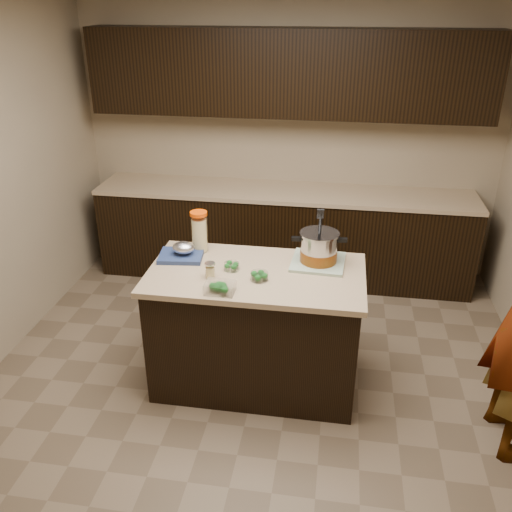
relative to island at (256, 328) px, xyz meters
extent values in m
plane|color=brown|center=(0.00, 0.00, -0.45)|extent=(4.00, 4.00, 0.00)
cube|color=tan|center=(0.00, 2.00, 0.90)|extent=(4.00, 0.04, 2.70)
cube|color=tan|center=(0.00, -2.00, 0.90)|extent=(4.00, 0.04, 2.70)
cube|color=black|center=(0.00, 1.70, -0.02)|extent=(3.60, 0.60, 0.86)
cube|color=tan|center=(0.00, 1.70, 0.43)|extent=(3.60, 0.63, 0.04)
cube|color=black|center=(0.00, 1.82, 1.50)|extent=(3.60, 0.35, 0.75)
cube|color=black|center=(0.00, 0.00, -0.02)|extent=(1.40, 0.75, 0.86)
cube|color=tan|center=(0.00, 0.00, 0.43)|extent=(1.46, 0.81, 0.04)
cube|color=#537C55|center=(0.41, 0.20, 0.46)|extent=(0.38, 0.38, 0.02)
cylinder|color=#B7B7BC|center=(0.41, 0.20, 0.57)|extent=(0.27, 0.27, 0.20)
cylinder|color=brown|center=(0.41, 0.20, 0.51)|extent=(0.28, 0.28, 0.08)
cylinder|color=#B7B7BC|center=(0.41, 0.20, 0.67)|extent=(0.30, 0.30, 0.01)
cube|color=black|center=(0.25, 0.18, 0.63)|extent=(0.07, 0.04, 0.03)
cube|color=black|center=(0.56, 0.21, 0.63)|extent=(0.07, 0.04, 0.03)
cylinder|color=black|center=(0.41, 0.17, 0.73)|extent=(0.03, 0.11, 0.24)
cylinder|color=#D1BE80|center=(-0.45, 0.27, 0.57)|extent=(0.11, 0.11, 0.25)
cylinder|color=white|center=(-0.45, 0.27, 0.59)|extent=(0.12, 0.12, 0.28)
cylinder|color=#E14304|center=(-0.45, 0.27, 0.74)|extent=(0.12, 0.12, 0.02)
cylinder|color=#D1BE80|center=(-0.29, -0.12, 0.48)|extent=(0.06, 0.06, 0.07)
cylinder|color=white|center=(-0.29, -0.12, 0.50)|extent=(0.07, 0.07, 0.10)
cylinder|color=silver|center=(-0.29, -0.12, 0.55)|extent=(0.08, 0.08, 0.02)
cylinder|color=silver|center=(-0.17, 0.01, 0.47)|extent=(0.14, 0.14, 0.05)
cylinder|color=silver|center=(0.04, -0.11, 0.48)|extent=(0.15, 0.15, 0.06)
cube|color=silver|center=(-0.18, -0.31, 0.48)|extent=(0.19, 0.14, 0.07)
cube|color=navy|center=(-0.56, 0.13, 0.46)|extent=(0.33, 0.28, 0.03)
ellipsoid|color=silver|center=(-0.54, 0.13, 0.52)|extent=(0.16, 0.13, 0.09)
camera|label=1|loc=(0.51, -3.19, 2.14)|focal=38.00mm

